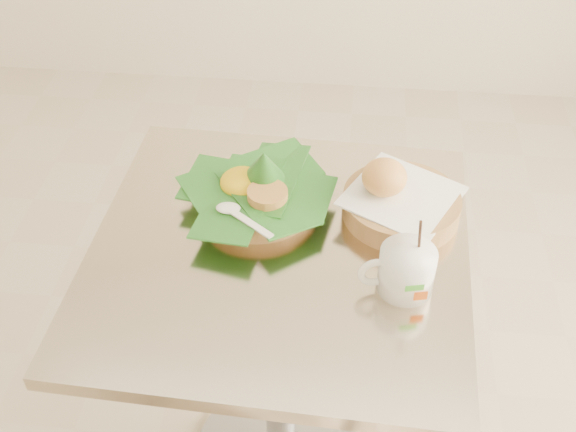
# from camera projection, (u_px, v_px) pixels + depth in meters

# --- Properties ---
(cafe_table) EXTENTS (0.73, 0.73, 0.75)m
(cafe_table) POSITION_uv_depth(u_px,v_px,m) (280.00, 324.00, 1.49)
(cafe_table) COLOR gray
(cafe_table) RESTS_ON floor
(rice_basket) EXTENTS (0.29, 0.30, 0.15)m
(rice_basket) POSITION_uv_depth(u_px,v_px,m) (257.00, 189.00, 1.41)
(rice_basket) COLOR #AC7F49
(rice_basket) RESTS_ON cafe_table
(bread_basket) EXTENTS (0.26, 0.26, 0.12)m
(bread_basket) POSITION_uv_depth(u_px,v_px,m) (398.00, 200.00, 1.39)
(bread_basket) COLOR #AC7F49
(bread_basket) RESTS_ON cafe_table
(coffee_mug) EXTENTS (0.13, 0.10, 0.17)m
(coffee_mug) POSITION_uv_depth(u_px,v_px,m) (405.00, 269.00, 1.24)
(coffee_mug) COLOR white
(coffee_mug) RESTS_ON cafe_table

